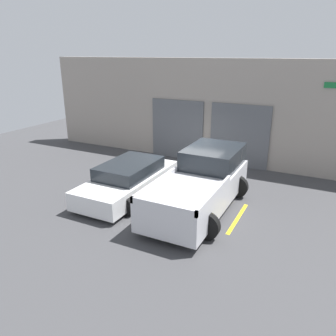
# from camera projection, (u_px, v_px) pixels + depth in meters

# --- Properties ---
(ground_plane) EXTENTS (28.00, 28.00, 0.00)m
(ground_plane) POSITION_uv_depth(u_px,v_px,m) (185.00, 183.00, 13.19)
(ground_plane) COLOR #3D3D3F
(shophouse_building) EXTENTS (17.85, 0.68, 4.73)m
(shophouse_building) POSITION_uv_depth(u_px,v_px,m) (214.00, 112.00, 15.18)
(shophouse_building) COLOR #9E9389
(shophouse_building) RESTS_ON ground
(pickup_truck) EXTENTS (2.54, 5.10, 1.80)m
(pickup_truck) POSITION_uv_depth(u_px,v_px,m) (202.00, 183.00, 10.91)
(pickup_truck) COLOR silver
(pickup_truck) RESTS_ON ground
(sedan_white) EXTENTS (2.21, 4.48, 1.23)m
(sedan_white) POSITION_uv_depth(u_px,v_px,m) (129.00, 180.00, 11.92)
(sedan_white) COLOR white
(sedan_white) RESTS_ON ground
(parking_stripe_far_left) EXTENTS (0.12, 2.20, 0.01)m
(parking_stripe_far_left) POSITION_uv_depth(u_px,v_px,m) (99.00, 188.00, 12.67)
(parking_stripe_far_left) COLOR gold
(parking_stripe_far_left) RESTS_ON ground
(parking_stripe_left) EXTENTS (0.12, 2.20, 0.01)m
(parking_stripe_left) POSITION_uv_depth(u_px,v_px,m) (162.00, 202.00, 11.51)
(parking_stripe_left) COLOR gold
(parking_stripe_left) RESTS_ON ground
(parking_stripe_centre) EXTENTS (0.12, 2.20, 0.01)m
(parking_stripe_centre) POSITION_uv_depth(u_px,v_px,m) (238.00, 218.00, 10.36)
(parking_stripe_centre) COLOR gold
(parking_stripe_centre) RESTS_ON ground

